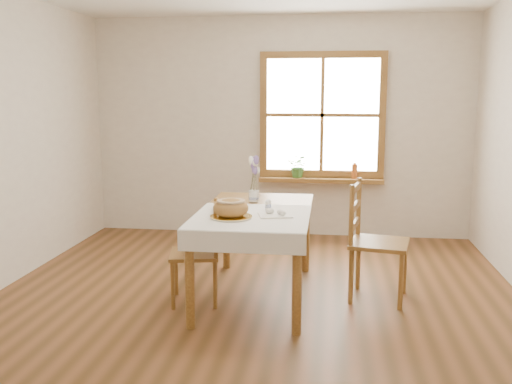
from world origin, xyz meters
TOP-DOWN VIEW (x-y plane):
  - ground at (0.00, 0.00)m, footprint 5.00×5.00m
  - room_walls at (0.00, 0.00)m, footprint 4.60×5.10m
  - window at (0.50, 2.47)m, footprint 1.46×0.08m
  - window_sill at (0.50, 2.40)m, footprint 1.46×0.20m
  - dining_table at (0.00, 0.30)m, footprint 0.90×1.60m
  - table_linen at (0.00, -0.00)m, footprint 0.91×0.99m
  - chair_left at (-0.48, 0.10)m, footprint 0.48×0.46m
  - chair_right at (1.03, 0.36)m, footprint 0.56×0.55m
  - bread_plate at (-0.14, -0.09)m, footprint 0.40×0.40m
  - bread_loaf at (-0.14, -0.09)m, footprint 0.27×0.27m
  - egg_napkin at (0.19, 0.04)m, footprint 0.30×0.27m
  - eggs at (0.19, 0.04)m, footprint 0.23×0.22m
  - salt_shaker at (0.10, 0.25)m, footprint 0.06×0.06m
  - pepper_shaker at (0.11, 0.26)m, footprint 0.06×0.06m
  - flower_vase at (-0.06, 0.61)m, footprint 0.12×0.12m
  - lavender_bouquet at (-0.06, 0.61)m, footprint 0.16×0.16m
  - potted_plant at (0.24, 2.40)m, footprint 0.31×0.33m
  - amber_bottle at (0.89, 2.40)m, footprint 0.07×0.07m

SIDE VIEW (x-z plane):
  - ground at x=0.00m, z-range 0.00..0.00m
  - chair_left at x=-0.48m, z-range 0.00..0.84m
  - chair_right at x=1.03m, z-range 0.00..0.99m
  - dining_table at x=0.00m, z-range 0.29..1.04m
  - window_sill at x=0.50m, z-range 0.66..0.71m
  - table_linen at x=0.00m, z-range 0.75..0.76m
  - egg_napkin at x=0.19m, z-range 0.76..0.77m
  - bread_plate at x=-0.14m, z-range 0.76..0.78m
  - eggs at x=0.19m, z-range 0.77..0.81m
  - flower_vase at x=-0.06m, z-range 0.75..0.85m
  - salt_shaker at x=0.10m, z-range 0.76..0.85m
  - pepper_shaker at x=0.11m, z-range 0.76..0.85m
  - amber_bottle at x=0.89m, z-range 0.71..0.90m
  - potted_plant at x=0.24m, z-range 0.71..0.92m
  - bread_loaf at x=-0.14m, z-range 0.78..0.93m
  - lavender_bouquet at x=-0.06m, z-range 0.85..1.15m
  - window at x=0.50m, z-range 0.72..2.18m
  - room_walls at x=0.00m, z-range 0.38..3.03m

